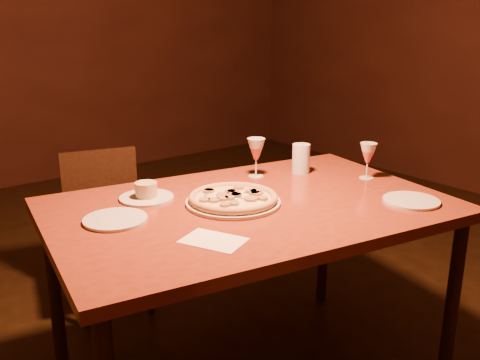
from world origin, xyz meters
TOP-DOWN VIEW (x-y plane):
  - back_wall at (0.00, 3.50)m, footprint 6.00×0.04m
  - dining_table at (-0.21, -0.00)m, footprint 1.66×1.22m
  - chair_far at (-0.36, 1.01)m, footprint 0.49×0.49m
  - pizza_plate at (-0.26, 0.04)m, footprint 0.37×0.37m
  - ramekin_saucer at (-0.50, 0.30)m, footprint 0.21×0.21m
  - wine_glass_far at (0.04, 0.26)m, footprint 0.08×0.08m
  - wine_glass_right at (0.41, -0.06)m, footprint 0.07×0.07m
  - water_tumbler at (0.24, 0.18)m, footprint 0.08×0.08m
  - side_plate_left at (-0.70, 0.15)m, footprint 0.23×0.23m
  - side_plate_near at (0.29, -0.38)m, footprint 0.22×0.22m
  - menu_card at (-0.53, -0.20)m, footprint 0.20×0.24m

SIDE VIEW (x-z plane):
  - chair_far at x=-0.36m, z-range 0.05..0.88m
  - dining_table at x=-0.21m, z-range 0.33..1.14m
  - menu_card at x=-0.53m, z-range 0.81..0.81m
  - side_plate_near at x=0.29m, z-range 0.81..0.82m
  - side_plate_left at x=-0.70m, z-range 0.81..0.82m
  - pizza_plate at x=-0.26m, z-range 0.81..0.85m
  - ramekin_saucer at x=-0.50m, z-range 0.80..0.87m
  - water_tumbler at x=0.24m, z-range 0.81..0.95m
  - wine_glass_right at x=0.41m, z-range 0.81..0.97m
  - wine_glass_far at x=0.04m, z-range 0.81..0.99m
  - back_wall at x=0.00m, z-range 0.00..3.00m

